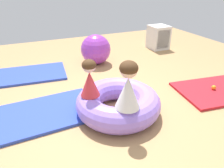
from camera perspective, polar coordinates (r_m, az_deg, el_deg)
ground_plane at (r=2.95m, az=1.52°, el=-6.97°), size 8.00×8.00×0.00m
gym_mat_far_right at (r=2.98m, az=-20.61°, el=-8.10°), size 1.69×0.92×0.04m
gym_mat_near_right at (r=3.80m, az=26.67°, el=-1.44°), size 1.42×1.01×0.04m
gym_mat_front at (r=4.25m, az=-23.40°, el=2.11°), size 1.70×0.97×0.04m
inflatable_cushion at (r=2.80m, az=1.64°, el=-5.02°), size 1.10×1.10×0.32m
child_in_red at (r=2.57m, az=-5.97°, el=1.48°), size 0.25×0.25×0.46m
child_in_white at (r=2.30m, az=4.31°, el=-0.46°), size 0.40×0.40×0.55m
play_ball_orange at (r=3.72m, az=25.43°, el=-0.83°), size 0.07×0.07×0.07m
exercise_ball_large at (r=4.42m, az=-4.33°, el=9.15°), size 0.60×0.60×0.60m
storage_cube at (r=5.52m, az=12.37°, el=12.00°), size 0.44×0.44×0.56m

